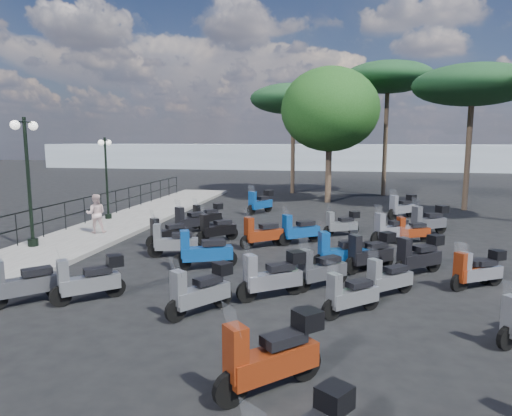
% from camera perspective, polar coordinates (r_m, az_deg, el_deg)
% --- Properties ---
extents(ground, '(120.00, 120.00, 0.00)m').
position_cam_1_polar(ground, '(13.16, -1.76, -7.53)').
color(ground, black).
rests_on(ground, ground).
extents(sidewalk, '(3.00, 30.00, 0.15)m').
position_cam_1_polar(sidewalk, '(18.25, -20.03, -3.24)').
color(sidewalk, '#5F5D5A').
rests_on(sidewalk, ground).
extents(railing, '(0.04, 26.04, 1.10)m').
position_cam_1_polar(railing, '(18.64, -23.92, -0.65)').
color(railing, black).
rests_on(railing, sidewalk).
extents(lamp_post_1, '(0.36, 1.24, 4.20)m').
position_cam_1_polar(lamp_post_1, '(16.53, -26.61, 3.85)').
color(lamp_post_1, black).
rests_on(lamp_post_1, sidewalk).
extents(lamp_post_2, '(0.34, 1.05, 3.58)m').
position_cam_1_polar(lamp_post_2, '(21.14, -18.20, 4.21)').
color(lamp_post_2, black).
rests_on(lamp_post_2, sidewalk).
extents(pedestrian_far, '(0.87, 0.79, 1.47)m').
position_cam_1_polar(pedestrian_far, '(18.15, -19.38, -0.66)').
color(pedestrian_far, beige).
rests_on(pedestrian_far, sidewalk).
extents(scooter_1, '(1.27, 1.33, 1.38)m').
position_cam_1_polar(scooter_1, '(11.46, -26.97, -8.45)').
color(scooter_1, black).
rests_on(scooter_1, ground).
extents(scooter_2, '(1.34, 1.24, 1.33)m').
position_cam_1_polar(scooter_2, '(11.09, -20.15, -8.47)').
color(scooter_2, black).
rests_on(scooter_2, ground).
extents(scooter_3, '(1.66, 0.72, 1.35)m').
position_cam_1_polar(scooter_3, '(14.45, -10.26, -4.27)').
color(scooter_3, black).
rests_on(scooter_3, ground).
extents(scooter_4, '(1.08, 1.50, 1.39)m').
position_cam_1_polar(scooter_4, '(18.01, -8.22, -1.64)').
color(scooter_4, black).
rests_on(scooter_4, ground).
extents(scooter_5, '(1.14, 1.29, 1.25)m').
position_cam_1_polar(scooter_5, '(19.23, -6.12, -0.97)').
color(scooter_5, black).
rests_on(scooter_5, ground).
extents(scooter_7, '(1.13, 1.43, 1.33)m').
position_cam_1_polar(scooter_7, '(9.77, -6.95, -10.28)').
color(scooter_7, black).
rests_on(scooter_7, ground).
extents(scooter_8, '(1.72, 0.94, 1.46)m').
position_cam_1_polar(scooter_8, '(13.00, -6.56, -5.47)').
color(scooter_8, black).
rests_on(scooter_8, ground).
extents(scooter_9, '(1.40, 1.19, 1.38)m').
position_cam_1_polar(scooter_9, '(15.46, 0.74, -3.25)').
color(scooter_9, black).
rests_on(scooter_9, ground).
extents(scooter_10, '(1.25, 1.25, 1.33)m').
position_cam_1_polar(scooter_10, '(16.37, -4.95, -2.68)').
color(scooter_10, black).
rests_on(scooter_10, ground).
extents(scooter_11, '(1.09, 1.67, 1.47)m').
position_cam_1_polar(scooter_11, '(22.53, 0.53, 0.69)').
color(scooter_11, black).
rests_on(scooter_11, ground).
extents(scooter_13, '(1.46, 1.40, 1.47)m').
position_cam_1_polar(scooter_13, '(6.91, 1.95, -18.06)').
color(scooter_13, black).
rests_on(scooter_13, ground).
extents(scooter_14, '(1.51, 1.17, 1.39)m').
position_cam_1_polar(scooter_14, '(10.62, 2.08, -8.54)').
color(scooter_14, black).
rests_on(scooter_14, ground).
extents(scooter_15, '(1.44, 1.24, 1.39)m').
position_cam_1_polar(scooter_15, '(13.13, 14.12, -5.47)').
color(scooter_15, black).
rests_on(scooter_15, ground).
extents(scooter_16, '(1.43, 1.16, 1.38)m').
position_cam_1_polar(scooter_16, '(16.05, 5.42, -2.85)').
color(scooter_16, black).
rests_on(scooter_16, ground).
extents(scooter_17, '(1.38, 0.91, 1.21)m').
position_cam_1_polar(scooter_17, '(17.63, 10.67, -2.00)').
color(scooter_17, black).
rests_on(scooter_17, ground).
extents(scooter_19, '(1.22, 1.09, 1.23)m').
position_cam_1_polar(scooter_19, '(9.87, 11.71, -10.67)').
color(scooter_19, black).
rests_on(scooter_19, ground).
extents(scooter_20, '(1.74, 0.91, 1.46)m').
position_cam_1_polar(scooter_20, '(12.94, 10.64, -5.63)').
color(scooter_20, black).
rests_on(scooter_20, ground).
extents(scooter_21, '(1.27, 1.23, 1.33)m').
position_cam_1_polar(scooter_21, '(11.42, 8.06, -7.73)').
color(scooter_21, black).
rests_on(scooter_21, ground).
extents(scooter_22, '(1.55, 1.14, 1.44)m').
position_cam_1_polar(scooter_22, '(16.67, 16.56, -2.67)').
color(scooter_22, black).
rests_on(scooter_22, ground).
extents(scooter_23, '(1.41, 1.37, 1.42)m').
position_cam_1_polar(scooter_23, '(22.19, 17.78, 0.11)').
color(scooter_23, black).
rests_on(scooter_23, ground).
extents(scooter_26, '(1.36, 0.93, 1.21)m').
position_cam_1_polar(scooter_26, '(12.62, 26.17, -6.99)').
color(scooter_26, black).
rests_on(scooter_26, ground).
extents(scooter_27, '(1.22, 1.06, 1.22)m').
position_cam_1_polar(scooter_27, '(12.53, 25.32, -7.20)').
color(scooter_27, black).
rests_on(scooter_27, ground).
extents(scooter_28, '(1.43, 0.80, 1.22)m').
position_cam_1_polar(scooter_28, '(17.08, 18.87, -2.78)').
color(scooter_28, black).
rests_on(scooter_28, ground).
extents(scooter_29, '(1.61, 1.20, 1.47)m').
position_cam_1_polar(scooter_29, '(18.69, 20.77, -1.51)').
color(scooter_29, black).
rests_on(scooter_29, ground).
extents(scooter_30, '(1.44, 1.24, 1.39)m').
position_cam_1_polar(scooter_30, '(13.15, 19.69, -5.70)').
color(scooter_30, black).
rests_on(scooter_30, ground).
extents(scooter_31, '(1.25, 1.25, 1.33)m').
position_cam_1_polar(scooter_31, '(15.85, -10.91, -3.18)').
color(scooter_31, black).
rests_on(scooter_31, ground).
extents(scooter_32, '(1.22, 1.09, 1.23)m').
position_cam_1_polar(scooter_32, '(11.15, 16.15, -8.57)').
color(scooter_32, black).
rests_on(scooter_32, ground).
extents(broadleaf_tree, '(5.61, 5.61, 7.71)m').
position_cam_1_polar(broadleaf_tree, '(26.83, 9.21, 12.03)').
color(broadleaf_tree, '#38281E').
rests_on(broadleaf_tree, ground).
extents(pine_0, '(5.67, 5.67, 8.53)m').
position_cam_1_polar(pine_0, '(31.21, 16.17, 15.37)').
color(pine_0, '#38281E').
rests_on(pine_0, ground).
extents(pine_1, '(5.93, 5.93, 7.38)m').
position_cam_1_polar(pine_1, '(26.04, 25.46, 13.66)').
color(pine_1, '#38281E').
rests_on(pine_1, ground).
extents(pine_2, '(5.81, 5.81, 7.32)m').
position_cam_1_polar(pine_2, '(31.26, 4.71, 13.39)').
color(pine_2, '#38281E').
rests_on(pine_2, ground).
extents(distant_hills, '(70.00, 8.00, 3.00)m').
position_cam_1_polar(distant_hills, '(57.45, 7.88, 6.37)').
color(distant_hills, gray).
rests_on(distant_hills, ground).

